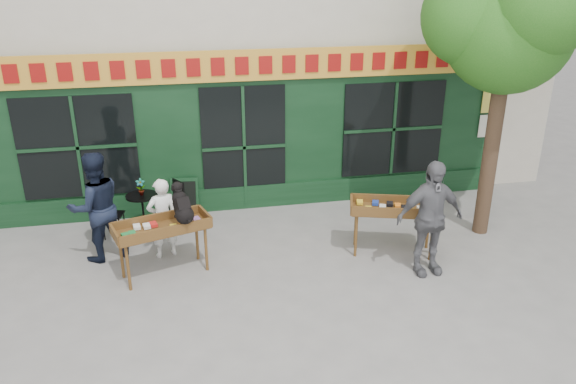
{
  "coord_description": "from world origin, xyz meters",
  "views": [
    {
      "loc": [
        -1.31,
        -8.54,
        4.85
      ],
      "look_at": [
        0.54,
        0.5,
        1.05
      ],
      "focal_mm": 35.0,
      "sensor_mm": 36.0,
      "label": 1
    }
  ],
  "objects_px": {
    "book_cart_center": "(162,229)",
    "woman": "(163,218)",
    "book_cart_right": "(394,210)",
    "man_right": "(430,218)",
    "dog": "(182,203)",
    "man_left": "(96,207)",
    "bistro_table": "(143,206)"
  },
  "relations": [
    {
      "from": "woman",
      "to": "man_left",
      "type": "bearing_deg",
      "value": -25.01
    },
    {
      "from": "book_cart_center",
      "to": "man_right",
      "type": "bearing_deg",
      "value": -27.58
    },
    {
      "from": "dog",
      "to": "book_cart_right",
      "type": "bearing_deg",
      "value": -16.96
    },
    {
      "from": "woman",
      "to": "book_cart_right",
      "type": "bearing_deg",
      "value": 153.04
    },
    {
      "from": "dog",
      "to": "man_right",
      "type": "height_order",
      "value": "man_right"
    },
    {
      "from": "book_cart_right",
      "to": "man_left",
      "type": "bearing_deg",
      "value": -172.21
    },
    {
      "from": "man_right",
      "to": "bistro_table",
      "type": "height_order",
      "value": "man_right"
    },
    {
      "from": "woman",
      "to": "bistro_table",
      "type": "relative_size",
      "value": 1.91
    },
    {
      "from": "man_right",
      "to": "man_left",
      "type": "bearing_deg",
      "value": 160.7
    },
    {
      "from": "book_cart_right",
      "to": "man_right",
      "type": "height_order",
      "value": "man_right"
    },
    {
      "from": "book_cart_center",
      "to": "man_right",
      "type": "xyz_separation_m",
      "value": [
        4.28,
        -0.79,
        0.16
      ]
    },
    {
      "from": "man_left",
      "to": "woman",
      "type": "bearing_deg",
      "value": 149.92
    },
    {
      "from": "book_cart_center",
      "to": "woman",
      "type": "height_order",
      "value": "woman"
    },
    {
      "from": "man_left",
      "to": "bistro_table",
      "type": "bearing_deg",
      "value": -150.11
    },
    {
      "from": "book_cart_center",
      "to": "book_cart_right",
      "type": "relative_size",
      "value": 1.0
    },
    {
      "from": "book_cart_center",
      "to": "woman",
      "type": "relative_size",
      "value": 1.11
    },
    {
      "from": "bistro_table",
      "to": "man_left",
      "type": "height_order",
      "value": "man_left"
    },
    {
      "from": "book_cart_center",
      "to": "bistro_table",
      "type": "relative_size",
      "value": 2.13
    },
    {
      "from": "book_cart_center",
      "to": "man_left",
      "type": "bearing_deg",
      "value": 126.57
    },
    {
      "from": "book_cart_right",
      "to": "man_right",
      "type": "relative_size",
      "value": 0.82
    },
    {
      "from": "man_right",
      "to": "man_left",
      "type": "xyz_separation_m",
      "value": [
        -5.37,
        1.59,
        -0.01
      ]
    },
    {
      "from": "dog",
      "to": "bistro_table",
      "type": "distance_m",
      "value": 2.04
    },
    {
      "from": "book_cart_center",
      "to": "book_cart_right",
      "type": "xyz_separation_m",
      "value": [
        3.98,
        -0.04,
        0.0
      ]
    },
    {
      "from": "dog",
      "to": "man_left",
      "type": "relative_size",
      "value": 0.31
    },
    {
      "from": "woman",
      "to": "book_cart_right",
      "type": "distance_m",
      "value": 4.04
    },
    {
      "from": "book_cart_center",
      "to": "man_left",
      "type": "relative_size",
      "value": 0.83
    },
    {
      "from": "woman",
      "to": "man_right",
      "type": "bearing_deg",
      "value": 144.27
    },
    {
      "from": "woman",
      "to": "man_left",
      "type": "distance_m",
      "value": 1.13
    },
    {
      "from": "dog",
      "to": "book_cart_right",
      "type": "height_order",
      "value": "dog"
    },
    {
      "from": "book_cart_center",
      "to": "bistro_table",
      "type": "xyz_separation_m",
      "value": [
        -0.39,
        1.7,
        -0.28
      ]
    },
    {
      "from": "book_cart_center",
      "to": "dog",
      "type": "relative_size",
      "value": 2.69
    },
    {
      "from": "book_cart_center",
      "to": "dog",
      "type": "xyz_separation_m",
      "value": [
        0.35,
        -0.05,
        0.47
      ]
    }
  ]
}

